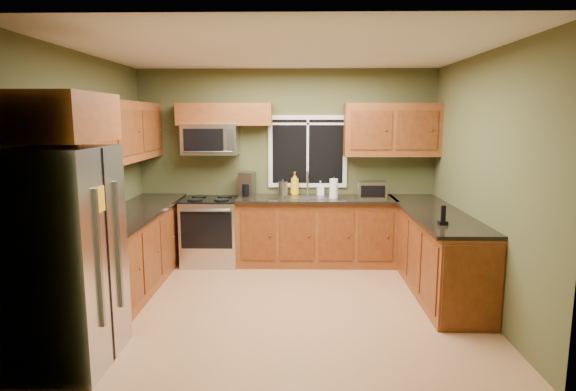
{
  "coord_description": "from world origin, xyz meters",
  "views": [
    {
      "loc": [
        0.16,
        -5.05,
        2.03
      ],
      "look_at": [
        0.05,
        0.35,
        1.15
      ],
      "focal_mm": 30.0,
      "sensor_mm": 36.0,
      "label": 1
    }
  ],
  "objects_px": {
    "refrigerator": "(65,257)",
    "soap_bottle_b": "(320,188)",
    "coffee_maker": "(247,185)",
    "toaster_oven": "(371,190)",
    "soap_bottle_a": "(295,184)",
    "range": "(211,231)",
    "paper_towel_roll": "(334,188)",
    "cordless_phone": "(443,219)",
    "kettle": "(283,188)",
    "microwave": "(210,139)"
  },
  "relations": [
    {
      "from": "range",
      "to": "toaster_oven",
      "type": "relative_size",
      "value": 2.47
    },
    {
      "from": "soap_bottle_b",
      "to": "paper_towel_roll",
      "type": "bearing_deg",
      "value": -56.92
    },
    {
      "from": "refrigerator",
      "to": "coffee_maker",
      "type": "relative_size",
      "value": 5.47
    },
    {
      "from": "range",
      "to": "toaster_oven",
      "type": "height_order",
      "value": "toaster_oven"
    },
    {
      "from": "coffee_maker",
      "to": "toaster_oven",
      "type": "bearing_deg",
      "value": -7.51
    },
    {
      "from": "refrigerator",
      "to": "toaster_oven",
      "type": "relative_size",
      "value": 4.74
    },
    {
      "from": "paper_towel_roll",
      "to": "coffee_maker",
      "type": "bearing_deg",
      "value": 170.64
    },
    {
      "from": "microwave",
      "to": "coffee_maker",
      "type": "height_order",
      "value": "microwave"
    },
    {
      "from": "soap_bottle_b",
      "to": "soap_bottle_a",
      "type": "bearing_deg",
      "value": -178.91
    },
    {
      "from": "refrigerator",
      "to": "soap_bottle_b",
      "type": "distance_m",
      "value": 3.73
    },
    {
      "from": "kettle",
      "to": "soap_bottle_b",
      "type": "distance_m",
      "value": 0.53
    },
    {
      "from": "toaster_oven",
      "to": "coffee_maker",
      "type": "height_order",
      "value": "coffee_maker"
    },
    {
      "from": "refrigerator",
      "to": "microwave",
      "type": "xyz_separation_m",
      "value": [
        0.69,
        2.91,
        0.83
      ]
    },
    {
      "from": "range",
      "to": "coffee_maker",
      "type": "relative_size",
      "value": 2.85
    },
    {
      "from": "range",
      "to": "cordless_phone",
      "type": "bearing_deg",
      "value": -31.54
    },
    {
      "from": "microwave",
      "to": "coffee_maker",
      "type": "relative_size",
      "value": 2.31
    },
    {
      "from": "range",
      "to": "soap_bottle_a",
      "type": "xyz_separation_m",
      "value": [
        1.17,
        0.22,
        0.64
      ]
    },
    {
      "from": "paper_towel_roll",
      "to": "cordless_phone",
      "type": "relative_size",
      "value": 1.45
    },
    {
      "from": "toaster_oven",
      "to": "paper_towel_roll",
      "type": "bearing_deg",
      "value": 176.93
    },
    {
      "from": "soap_bottle_b",
      "to": "range",
      "type": "bearing_deg",
      "value": -171.44
    },
    {
      "from": "toaster_oven",
      "to": "microwave",
      "type": "bearing_deg",
      "value": 174.98
    },
    {
      "from": "toaster_oven",
      "to": "soap_bottle_b",
      "type": "relative_size",
      "value": 1.88
    },
    {
      "from": "microwave",
      "to": "kettle",
      "type": "distance_m",
      "value": 1.21
    },
    {
      "from": "range",
      "to": "coffee_maker",
      "type": "height_order",
      "value": "coffee_maker"
    },
    {
      "from": "coffee_maker",
      "to": "paper_towel_roll",
      "type": "relative_size",
      "value": 1.13
    },
    {
      "from": "soap_bottle_b",
      "to": "refrigerator",
      "type": "bearing_deg",
      "value": -126.49
    },
    {
      "from": "microwave",
      "to": "refrigerator",
      "type": "bearing_deg",
      "value": -103.34
    },
    {
      "from": "kettle",
      "to": "cordless_phone",
      "type": "xyz_separation_m",
      "value": [
        1.7,
        -1.84,
        -0.05
      ]
    },
    {
      "from": "refrigerator",
      "to": "microwave",
      "type": "relative_size",
      "value": 2.37
    },
    {
      "from": "coffee_maker",
      "to": "refrigerator",
      "type": "bearing_deg",
      "value": -111.94
    },
    {
      "from": "soap_bottle_a",
      "to": "soap_bottle_b",
      "type": "xyz_separation_m",
      "value": [
        0.36,
        0.01,
        -0.06
      ]
    },
    {
      "from": "range",
      "to": "paper_towel_roll",
      "type": "distance_m",
      "value": 1.8
    },
    {
      "from": "refrigerator",
      "to": "toaster_oven",
      "type": "xyz_separation_m",
      "value": [
        2.9,
        2.71,
        0.16
      ]
    },
    {
      "from": "coffee_maker",
      "to": "kettle",
      "type": "xyz_separation_m",
      "value": [
        0.51,
        0.01,
        -0.04
      ]
    },
    {
      "from": "toaster_oven",
      "to": "soap_bottle_a",
      "type": "xyz_separation_m",
      "value": [
        -1.04,
        0.28,
        0.05
      ]
    },
    {
      "from": "refrigerator",
      "to": "soap_bottle_b",
      "type": "xyz_separation_m",
      "value": [
        2.22,
        3.0,
        0.14
      ]
    },
    {
      "from": "soap_bottle_a",
      "to": "range",
      "type": "bearing_deg",
      "value": -169.16
    },
    {
      "from": "microwave",
      "to": "soap_bottle_b",
      "type": "bearing_deg",
      "value": 3.53
    },
    {
      "from": "refrigerator",
      "to": "range",
      "type": "xyz_separation_m",
      "value": [
        0.69,
        2.77,
        -0.43
      ]
    },
    {
      "from": "microwave",
      "to": "cordless_phone",
      "type": "height_order",
      "value": "microwave"
    },
    {
      "from": "toaster_oven",
      "to": "soap_bottle_a",
      "type": "relative_size",
      "value": 1.16
    },
    {
      "from": "range",
      "to": "soap_bottle_a",
      "type": "distance_m",
      "value": 1.35
    },
    {
      "from": "toaster_oven",
      "to": "kettle",
      "type": "distance_m",
      "value": 1.23
    },
    {
      "from": "paper_towel_roll",
      "to": "soap_bottle_b",
      "type": "distance_m",
      "value": 0.31
    },
    {
      "from": "paper_towel_roll",
      "to": "microwave",
      "type": "bearing_deg",
      "value": 174.4
    },
    {
      "from": "toaster_oven",
      "to": "cordless_phone",
      "type": "distance_m",
      "value": 1.68
    },
    {
      "from": "paper_towel_roll",
      "to": "soap_bottle_a",
      "type": "height_order",
      "value": "soap_bottle_a"
    },
    {
      "from": "refrigerator",
      "to": "range",
      "type": "bearing_deg",
      "value": 76.03
    },
    {
      "from": "microwave",
      "to": "soap_bottle_b",
      "type": "height_order",
      "value": "microwave"
    },
    {
      "from": "coffee_maker",
      "to": "soap_bottle_b",
      "type": "relative_size",
      "value": 1.63
    }
  ]
}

